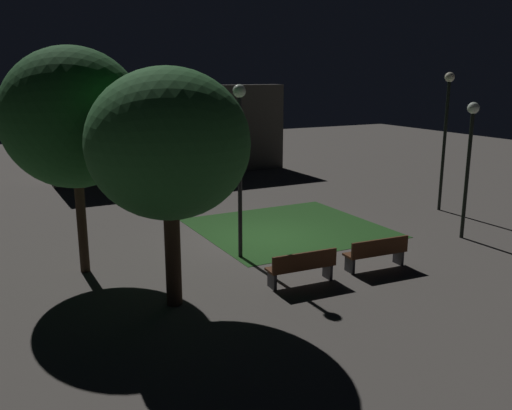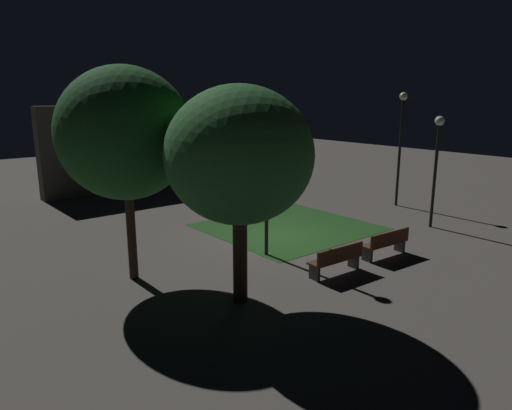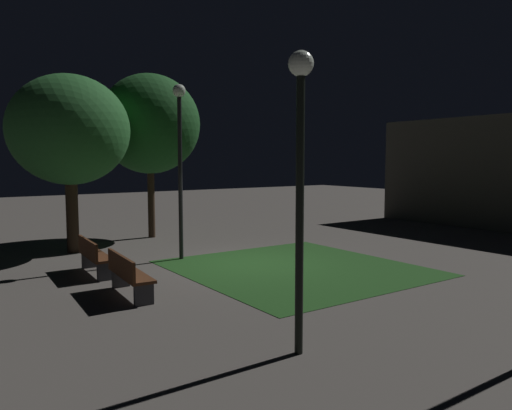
# 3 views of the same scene
# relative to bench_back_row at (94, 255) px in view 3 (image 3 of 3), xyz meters

# --- Properties ---
(ground_plane) EXTENTS (60.00, 60.00, 0.00)m
(ground_plane) POSITION_rel_bench_back_row_xyz_m (1.19, 3.85, -0.48)
(ground_plane) COLOR #56514C
(grass_lawn) EXTENTS (5.99, 5.68, 0.01)m
(grass_lawn) POSITION_rel_bench_back_row_xyz_m (2.33, 4.54, -0.48)
(grass_lawn) COLOR #23511E
(grass_lawn) RESTS_ON ground
(bench_back_row) EXTENTS (1.82, 0.57, 0.88)m
(bench_back_row) POSITION_rel_bench_back_row_xyz_m (0.00, 0.00, 0.00)
(bench_back_row) COLOR #512D19
(bench_back_row) RESTS_ON ground
(bench_path_side) EXTENTS (1.83, 0.59, 0.88)m
(bench_path_side) POSITION_rel_bench_back_row_xyz_m (2.38, 0.00, 0.00)
(bench_path_side) COLOR #512D19
(bench_path_side) RESTS_ON ground
(tree_near_wall) EXTENTS (3.57, 3.57, 5.86)m
(tree_near_wall) POSITION_rel_bench_back_row_xyz_m (-4.67, 3.47, 3.60)
(tree_near_wall) COLOR #38281C
(tree_near_wall) RESTS_ON ground
(tree_left_canopy) EXTENTS (3.54, 3.54, 5.34)m
(tree_left_canopy) POSITION_rel_bench_back_row_xyz_m (-3.25, 0.33, 3.20)
(tree_left_canopy) COLOR #38281C
(tree_left_canopy) RESTS_ON ground
(lamp_post_path_center) EXTENTS (0.36, 0.36, 4.32)m
(lamp_post_path_center) POSITION_rel_bench_back_row_xyz_m (6.72, 0.98, 2.48)
(lamp_post_path_center) COLOR black
(lamp_post_path_center) RESTS_ON ground
(lamp_post_near_wall) EXTENTS (0.36, 0.36, 4.89)m
(lamp_post_near_wall) POSITION_rel_bench_back_row_xyz_m (-0.46, 2.60, 2.81)
(lamp_post_near_wall) COLOR black
(lamp_post_near_wall) RESTS_ON ground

